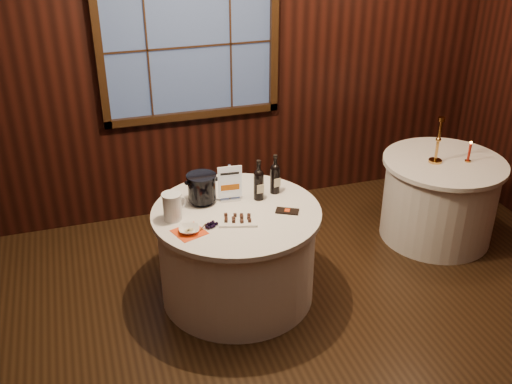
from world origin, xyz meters
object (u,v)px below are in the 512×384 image
object	(u,v)px
port_bottle_left	(259,183)
cracker_bowl	(189,230)
chocolate_plate	(238,219)
glass_pitcher	(172,206)
main_table	(237,253)
sign_stand	(230,188)
chocolate_box	(287,211)
grape_bunch	(212,225)
side_table	(439,199)
port_bottle_right	(275,177)
brass_candlestick	(437,146)
red_candle	(469,154)
ice_bucket	(202,188)

from	to	relation	value
port_bottle_left	cracker_bowl	distance (m)	0.71
chocolate_plate	glass_pitcher	bearing A→B (deg)	158.76
main_table	port_bottle_left	bearing A→B (deg)	30.01
sign_stand	port_bottle_left	distance (m)	0.22
glass_pitcher	cracker_bowl	world-z (taller)	glass_pitcher
chocolate_box	grape_bunch	bearing A→B (deg)	-146.92
side_table	sign_stand	world-z (taller)	sign_stand
main_table	cracker_bowl	xyz separation A→B (m)	(-0.40, -0.20, 0.40)
port_bottle_right	chocolate_box	bearing A→B (deg)	-102.93
port_bottle_left	chocolate_box	distance (m)	0.32
brass_candlestick	red_candle	size ratio (longest dim) A/B	2.13
port_bottle_right	chocolate_plate	xyz separation A→B (m)	(-0.40, -0.34, -0.12)
chocolate_plate	sign_stand	bearing A→B (deg)	84.60
main_table	brass_candlestick	size ratio (longest dim) A/B	3.09
sign_stand	cracker_bowl	size ratio (longest dim) A/B	2.05
glass_pitcher	chocolate_plate	bearing A→B (deg)	-42.68
port_bottle_right	red_candle	world-z (taller)	port_bottle_right
cracker_bowl	brass_candlestick	xyz separation A→B (m)	(2.30, 0.50, 0.13)
main_table	red_candle	bearing A→B (deg)	5.80
sign_stand	cracker_bowl	bearing A→B (deg)	-132.60
ice_bucket	cracker_bowl	size ratio (longest dim) A/B	1.60
ice_bucket	glass_pitcher	size ratio (longest dim) A/B	1.11
ice_bucket	glass_pitcher	bearing A→B (deg)	-144.75
glass_pitcher	red_candle	distance (m)	2.66
sign_stand	chocolate_box	size ratio (longest dim) A/B	1.75
chocolate_box	brass_candlestick	size ratio (longest dim) A/B	0.41
sign_stand	grape_bunch	xyz separation A→B (m)	(-0.23, -0.36, -0.08)
port_bottle_left	cracker_bowl	world-z (taller)	port_bottle_left
port_bottle_right	brass_candlestick	world-z (taller)	brass_candlestick
port_bottle_right	brass_candlestick	distance (m)	1.53
port_bottle_left	ice_bucket	distance (m)	0.44
side_table	grape_bunch	xyz separation A→B (m)	(-2.23, -0.49, 0.40)
ice_bucket	glass_pitcher	xyz separation A→B (m)	(-0.26, -0.18, -0.02)
glass_pitcher	sign_stand	bearing A→B (deg)	-2.91
side_table	ice_bucket	bearing A→B (deg)	-177.44
main_table	glass_pitcher	world-z (taller)	glass_pitcher
main_table	red_candle	distance (m)	2.23
sign_stand	glass_pitcher	world-z (taller)	sign_stand
ice_bucket	port_bottle_right	bearing A→B (deg)	-1.31
chocolate_box	grape_bunch	size ratio (longest dim) A/B	1.03
port_bottle_left	chocolate_plate	size ratio (longest dim) A/B	1.03
chocolate_box	glass_pitcher	xyz separation A→B (m)	(-0.83, 0.15, 0.10)
port_bottle_left	ice_bucket	xyz separation A→B (m)	(-0.43, 0.08, -0.02)
sign_stand	red_candle	world-z (taller)	sign_stand
chocolate_plate	red_candle	bearing A→B (deg)	9.68
chocolate_box	main_table	bearing A→B (deg)	-172.55
side_table	chocolate_plate	world-z (taller)	chocolate_plate
side_table	sign_stand	bearing A→B (deg)	-176.46
cracker_bowl	red_candle	distance (m)	2.61
side_table	cracker_bowl	size ratio (longest dim) A/B	7.41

